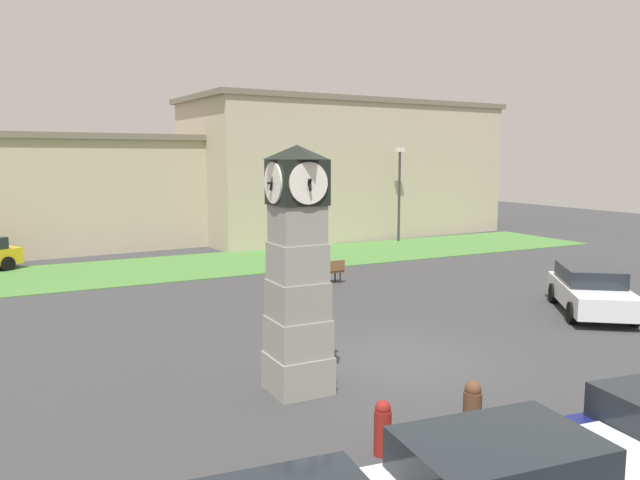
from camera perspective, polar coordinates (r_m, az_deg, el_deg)
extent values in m
plane|color=#38383A|center=(15.33, 6.99, -10.78)|extent=(80.64, 80.64, 0.00)
cube|color=gray|center=(13.22, -2.03, -11.99)|extent=(1.18, 1.18, 0.77)
cube|color=gray|center=(12.98, -2.04, -8.78)|extent=(1.11, 1.11, 0.77)
cube|color=gray|center=(12.78, -2.06, -5.45)|extent=(1.05, 1.05, 0.77)
cube|color=gray|center=(12.63, -2.08, -2.03)|extent=(0.99, 0.99, 0.77)
cube|color=gray|center=(12.52, -2.09, 1.46)|extent=(0.92, 0.92, 0.77)
cube|color=black|center=(12.46, -2.11, 5.30)|extent=(0.99, 0.99, 0.90)
cylinder|color=white|center=(12.93, -3.09, 5.38)|extent=(0.82, 0.04, 0.82)
cube|color=black|center=(12.95, -3.14, 5.38)|extent=(0.06, 0.04, 0.18)
cube|color=black|center=(12.95, -3.14, 5.38)|extent=(0.04, 0.31, 0.07)
cylinder|color=white|center=(12.00, -1.05, 5.21)|extent=(0.82, 0.04, 0.82)
cube|color=black|center=(11.97, -1.00, 5.21)|extent=(0.06, 0.12, 0.18)
cube|color=black|center=(11.97, -1.00, 5.21)|extent=(0.04, 0.15, 0.30)
cylinder|color=white|center=(12.69, 0.01, 5.35)|extent=(0.04, 0.82, 0.82)
cube|color=black|center=(12.70, 0.12, 5.35)|extent=(0.11, 0.06, 0.18)
cube|color=black|center=(12.70, 0.12, 5.35)|extent=(0.31, 0.04, 0.05)
cylinder|color=white|center=(12.25, -4.31, 5.24)|extent=(0.04, 0.82, 0.82)
cube|color=black|center=(12.24, -4.42, 5.24)|extent=(0.19, 0.06, 0.06)
cube|color=black|center=(12.24, -4.42, 5.24)|extent=(0.10, 0.04, 0.31)
pyramid|color=black|center=(12.45, -2.12, 8.04)|extent=(1.04, 1.04, 0.29)
cylinder|color=brown|center=(11.08, 13.72, -15.67)|extent=(0.31, 0.31, 0.96)
sphere|color=brown|center=(10.89, 13.81, -13.12)|extent=(0.28, 0.28, 0.28)
cylinder|color=maroon|center=(10.63, 5.74, -17.12)|extent=(0.29, 0.29, 0.76)
sphere|color=maroon|center=(10.47, 5.78, -15.03)|extent=(0.26, 0.26, 0.26)
cube|color=#1E2328|center=(8.32, 16.05, -18.63)|extent=(2.51, 1.84, 0.53)
cylinder|color=black|center=(10.22, 20.72, -19.04)|extent=(0.66, 0.29, 0.64)
cylinder|color=black|center=(11.11, 23.30, -16.94)|extent=(0.66, 0.30, 0.64)
cylinder|color=black|center=(29.51, -26.69, -1.97)|extent=(0.66, 0.51, 0.64)
cube|color=silver|center=(21.08, 23.57, -4.61)|extent=(4.01, 4.53, 0.64)
cube|color=#1E2328|center=(21.28, 23.44, -2.91)|extent=(2.74, 2.89, 0.52)
cylinder|color=black|center=(20.11, 26.81, -6.15)|extent=(0.56, 0.64, 0.64)
cylinder|color=black|center=(19.67, 22.07, -6.18)|extent=(0.56, 0.64, 0.64)
cylinder|color=black|center=(22.62, 24.79, -4.58)|extent=(0.56, 0.64, 0.64)
cylinder|color=black|center=(22.22, 20.57, -4.56)|extent=(0.56, 0.64, 0.64)
cube|color=brown|center=(23.83, 0.29, -2.95)|extent=(1.61, 0.53, 0.08)
cube|color=brown|center=(23.57, 0.58, -2.45)|extent=(1.60, 0.09, 0.40)
cylinder|color=#262628|center=(24.35, 1.38, -3.26)|extent=(0.06, 0.06, 0.45)
cylinder|color=#262628|center=(23.75, -1.30, -3.54)|extent=(0.06, 0.06, 0.45)
cylinder|color=#262628|center=(24.01, 1.86, -3.42)|extent=(0.06, 0.06, 0.45)
cylinder|color=#262628|center=(23.40, -0.86, -3.71)|extent=(0.06, 0.06, 0.45)
cylinder|color=#333338|center=(35.72, 7.25, 3.90)|extent=(0.14, 0.14, 5.09)
cube|color=silver|center=(35.65, 7.32, 8.18)|extent=(0.50, 0.24, 0.24)
cube|color=#B7A88E|center=(37.60, -25.13, 3.87)|extent=(17.34, 12.71, 5.67)
cube|color=#6E6455|center=(37.56, -25.39, 8.42)|extent=(17.86, 13.09, 0.30)
cube|color=#B7A88E|center=(39.16, 2.26, 6.31)|extent=(19.45, 9.02, 7.86)
cube|color=#6E6455|center=(39.28, 2.29, 12.27)|extent=(20.04, 9.29, 0.30)
cube|color=#477A38|center=(27.61, -16.94, -2.73)|extent=(48.38, 6.37, 0.04)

